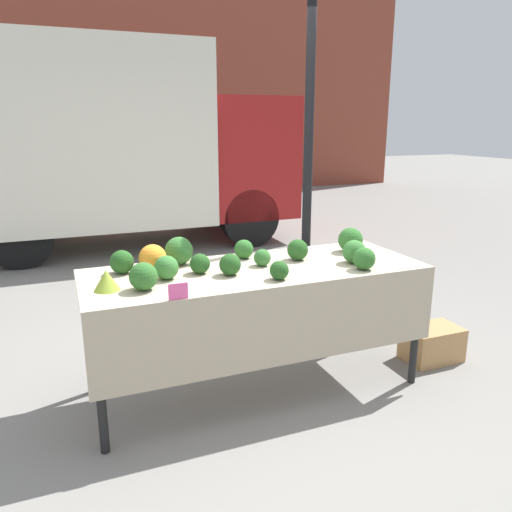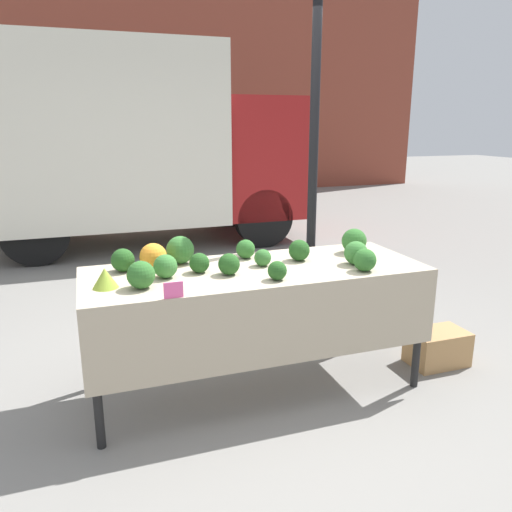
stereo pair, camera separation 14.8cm
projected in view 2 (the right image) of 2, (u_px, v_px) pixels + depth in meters
name	position (u px, v px, depth m)	size (l,w,h in m)	color
ground_plane	(256.00, 386.00, 3.37)	(40.00, 40.00, 0.00)	gray
building_facade	(117.00, 61.00, 11.68)	(16.00, 0.60, 6.27)	brown
tent_pole	(313.00, 183.00, 3.74)	(0.07, 0.07, 2.58)	black
parked_truck	(135.00, 142.00, 7.06)	(4.50, 1.98, 2.75)	silver
market_table	(259.00, 287.00, 3.12)	(2.15, 0.80, 0.83)	tan
orange_cauliflower	(153.00, 257.00, 3.10)	(0.17, 0.17, 0.17)	orange
romanesco_head	(105.00, 278.00, 2.76)	(0.14, 0.14, 0.11)	#93B238
broccoli_head_0	(246.00, 249.00, 3.37)	(0.13, 0.13, 0.13)	#2D6628
broccoli_head_1	(123.00, 260.00, 3.07)	(0.14, 0.14, 0.14)	#23511E
broccoli_head_2	(180.00, 250.00, 3.24)	(0.18, 0.18, 0.18)	#336B2D
broccoli_head_3	(199.00, 263.00, 3.05)	(0.12, 0.12, 0.12)	#23511E
broccoli_head_4	(365.00, 260.00, 3.08)	(0.14, 0.14, 0.14)	#2D6628
broccoli_head_5	(299.00, 250.00, 3.31)	(0.14, 0.14, 0.14)	#23511E
broccoli_head_6	(263.00, 258.00, 3.19)	(0.11, 0.11, 0.11)	#336B2D
broccoli_head_7	(354.00, 241.00, 3.50)	(0.17, 0.17, 0.17)	#2D6628
broccoli_head_8	(229.00, 264.00, 3.00)	(0.13, 0.13, 0.13)	#23511E
broccoli_head_9	(277.00, 271.00, 2.90)	(0.11, 0.11, 0.11)	#23511E
broccoli_head_10	(141.00, 275.00, 2.75)	(0.16, 0.16, 0.16)	#2D6628
broccoli_head_11	(356.00, 253.00, 3.22)	(0.15, 0.15, 0.15)	#387533
broccoli_head_12	(165.00, 266.00, 2.94)	(0.14, 0.14, 0.14)	#387533
price_sign	(173.00, 290.00, 2.61)	(0.10, 0.01, 0.09)	#F45B9E
produce_crate	(437.00, 347.00, 3.66)	(0.41, 0.28, 0.26)	tan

